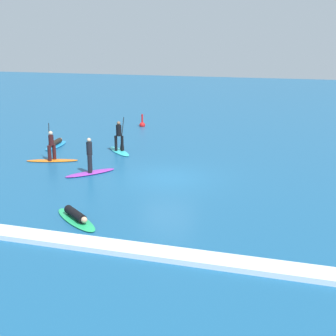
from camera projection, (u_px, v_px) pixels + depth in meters
ground_plane at (168, 178)px, 23.95m from camera, size 120.00×120.00×0.00m
surfer_on_purple_board at (90, 166)px, 24.54m from camera, size 2.18×2.57×1.85m
surfer_on_green_board at (76, 217)px, 18.39m from camera, size 2.76×2.40×0.41m
surfer_on_blue_board at (56, 144)px, 30.77m from camera, size 1.11×2.86×0.40m
surfer_on_teal_board at (119, 143)px, 29.14m from camera, size 2.37×2.48×2.09m
surfer_on_orange_board at (52, 154)px, 27.02m from camera, size 2.91×1.55×2.12m
marker_buoy at (142, 124)px, 37.39m from camera, size 0.45×0.45×1.06m
wave_crest at (92, 244)px, 16.12m from camera, size 15.89×0.90×0.18m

